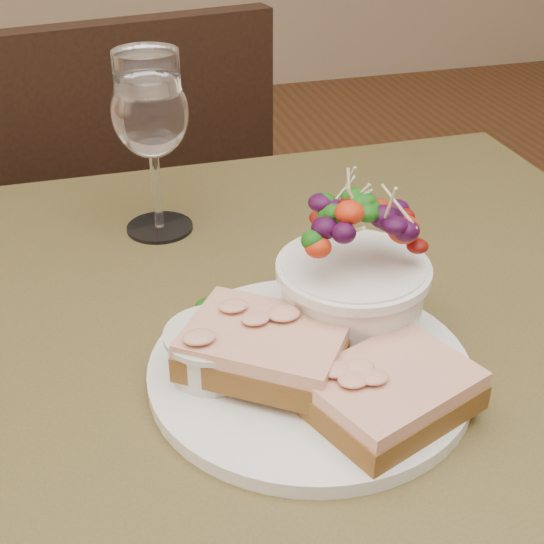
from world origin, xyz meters
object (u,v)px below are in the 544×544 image
object	(u,v)px
sandwich_front	(392,392)
salad_bowl	(354,266)
wine_glass	(150,118)
ramekin	(214,348)
dinner_plate	(310,370)
sandwich_back	(265,347)
chair_far	(129,332)
cafe_table	(296,438)

from	to	relation	value
sandwich_front	salad_bowl	xyz separation A→B (m)	(0.01, 0.10, 0.04)
wine_glass	ramekin	bearing A→B (deg)	-89.51
dinner_plate	salad_bowl	distance (m)	0.09
dinner_plate	salad_bowl	world-z (taller)	salad_bowl
sandwich_front	ramekin	world-z (taller)	ramekin
sandwich_back	ramekin	world-z (taller)	sandwich_back
chair_far	dinner_plate	size ratio (longest dim) A/B	3.57
dinner_plate	sandwich_front	bearing A→B (deg)	-59.18
sandwich_front	sandwich_back	bearing A→B (deg)	117.93
cafe_table	salad_bowl	bearing A→B (deg)	-0.22
sandwich_front	dinner_plate	bearing A→B (deg)	99.54
dinner_plate	sandwich_front	world-z (taller)	sandwich_front
sandwich_front	sandwich_back	world-z (taller)	sandwich_back
chair_far	ramekin	bearing A→B (deg)	82.49
chair_far	wine_glass	size ratio (longest dim) A/B	5.14
sandwich_front	sandwich_back	size ratio (longest dim) A/B	0.93
ramekin	salad_bowl	xyz separation A→B (m)	(0.12, 0.02, 0.04)
chair_far	salad_bowl	distance (m)	0.90
chair_far	wine_glass	distance (m)	0.75
salad_bowl	chair_far	bearing A→B (deg)	101.45
wine_glass	dinner_plate	bearing A→B (deg)	-74.91
cafe_table	ramekin	world-z (taller)	ramekin
sandwich_back	wine_glass	size ratio (longest dim) A/B	0.84
sandwich_back	wine_glass	bearing A→B (deg)	133.91
sandwich_back	ramekin	xyz separation A→B (m)	(-0.04, 0.01, -0.00)
dinner_plate	wine_glass	distance (m)	0.31
salad_bowl	sandwich_front	bearing A→B (deg)	-94.83
dinner_plate	sandwich_front	xyz separation A→B (m)	(0.04, -0.07, 0.02)
sandwich_front	salad_bowl	distance (m)	0.11
sandwich_front	ramekin	bearing A→B (deg)	123.23
salad_bowl	wine_glass	world-z (taller)	wine_glass
dinner_plate	sandwich_front	size ratio (longest dim) A/B	1.85
ramekin	sandwich_front	bearing A→B (deg)	-35.50
sandwich_back	wine_glass	distance (m)	0.29
sandwich_back	wine_glass	world-z (taller)	wine_glass
dinner_plate	sandwich_front	distance (m)	0.08
chair_far	sandwich_front	distance (m)	0.96
dinner_plate	ramekin	xyz separation A→B (m)	(-0.07, 0.01, 0.03)
cafe_table	dinner_plate	size ratio (longest dim) A/B	3.17
sandwich_front	wine_glass	bearing A→B (deg)	87.09
chair_far	ramekin	distance (m)	0.88
dinner_plate	sandwich_back	world-z (taller)	sandwich_back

